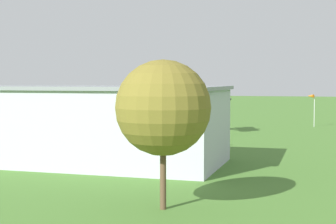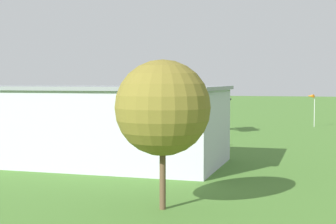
% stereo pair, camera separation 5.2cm
% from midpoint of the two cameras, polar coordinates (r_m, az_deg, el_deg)
% --- Properties ---
extents(ground_plane, '(400.00, 400.00, 0.00)m').
position_cam_midpoint_polar(ground_plane, '(85.40, 0.14, -2.06)').
color(ground_plane, '#47752D').
extents(hangar, '(34.52, 13.69, 7.72)m').
position_cam_midpoint_polar(hangar, '(53.86, -12.24, -1.26)').
color(hangar, '#B7BCC6').
rests_on(hangar, ground_plane).
extents(biplane, '(6.82, 7.57, 3.80)m').
position_cam_midpoint_polar(biplane, '(81.39, 4.86, 1.76)').
color(biplane, silver).
extents(person_walking_on_apron, '(0.49, 0.49, 1.66)m').
position_cam_midpoint_polar(person_walking_on_apron, '(74.15, -13.65, -2.36)').
color(person_walking_on_apron, '#3F3F47').
rests_on(person_walking_on_apron, ground_plane).
extents(person_crossing_taxiway, '(0.52, 0.52, 1.71)m').
position_cam_midpoint_polar(person_crossing_taxiway, '(64.96, 5.88, -3.07)').
color(person_crossing_taxiway, beige).
rests_on(person_crossing_taxiway, ground_plane).
extents(tree_near_perimeter_road, '(6.13, 6.13, 9.60)m').
position_cam_midpoint_polar(tree_near_perimeter_road, '(32.59, -0.56, 0.46)').
color(tree_near_perimeter_road, brown).
rests_on(tree_near_perimeter_road, ground_plane).
extents(windsock, '(1.45, 1.29, 5.84)m').
position_cam_midpoint_polar(windsock, '(95.51, 15.61, 1.48)').
color(windsock, silver).
rests_on(windsock, ground_plane).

